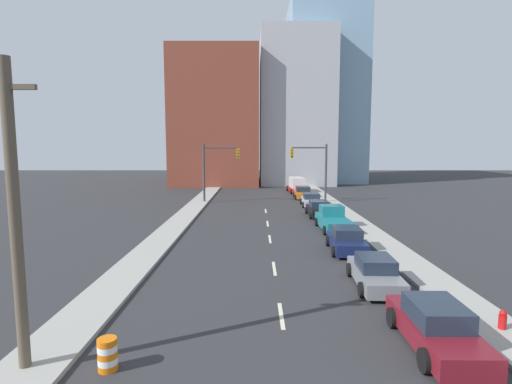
{
  "coord_description": "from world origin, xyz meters",
  "views": [
    {
      "loc": [
        -0.96,
        -5.41,
        6.44
      ],
      "look_at": [
        -1.03,
        31.15,
        2.2
      ],
      "focal_mm": 28.0,
      "sensor_mm": 36.0,
      "label": 1
    }
  ],
  "objects_px": {
    "pickup_truck_teal": "(334,220)",
    "sedan_silver": "(312,200)",
    "box_truck_red": "(298,185)",
    "traffic_signal_right": "(317,165)",
    "utility_pole_left_near": "(16,216)",
    "sedan_black": "(320,209)",
    "sedan_maroon": "(437,327)",
    "traffic_barrel": "(108,354)",
    "fire_hydrant": "(503,322)",
    "sedan_orange": "(304,193)",
    "traffic_signal_left": "(214,165)",
    "sedan_navy": "(347,241)",
    "sedan_gray": "(376,273)"
  },
  "relations": [
    {
      "from": "pickup_truck_teal",
      "to": "sedan_silver",
      "type": "distance_m",
      "value": 12.29
    },
    {
      "from": "box_truck_red",
      "to": "traffic_signal_right",
      "type": "bearing_deg",
      "value": -86.97
    },
    {
      "from": "utility_pole_left_near",
      "to": "box_truck_red",
      "type": "height_order",
      "value": "utility_pole_left_near"
    },
    {
      "from": "pickup_truck_teal",
      "to": "sedan_black",
      "type": "height_order",
      "value": "pickup_truck_teal"
    },
    {
      "from": "utility_pole_left_near",
      "to": "sedan_silver",
      "type": "bearing_deg",
      "value": 68.4
    },
    {
      "from": "sedan_black",
      "to": "sedan_maroon",
      "type": "bearing_deg",
      "value": -90.31
    },
    {
      "from": "traffic_barrel",
      "to": "fire_hydrant",
      "type": "height_order",
      "value": "traffic_barrel"
    },
    {
      "from": "utility_pole_left_near",
      "to": "traffic_signal_right",
      "type": "bearing_deg",
      "value": 68.6
    },
    {
      "from": "sedan_maroon",
      "to": "sedan_orange",
      "type": "distance_m",
      "value": 36.68
    },
    {
      "from": "traffic_signal_left",
      "to": "traffic_signal_right",
      "type": "bearing_deg",
      "value": 0.0
    },
    {
      "from": "utility_pole_left_near",
      "to": "sedan_maroon",
      "type": "height_order",
      "value": "utility_pole_left_near"
    },
    {
      "from": "sedan_maroon",
      "to": "sedan_navy",
      "type": "relative_size",
      "value": 1.08
    },
    {
      "from": "fire_hydrant",
      "to": "sedan_orange",
      "type": "distance_m",
      "value": 35.81
    },
    {
      "from": "sedan_black",
      "to": "traffic_signal_right",
      "type": "bearing_deg",
      "value": 83.23
    },
    {
      "from": "sedan_maroon",
      "to": "box_truck_red",
      "type": "distance_m",
      "value": 42.76
    },
    {
      "from": "sedan_maroon",
      "to": "traffic_barrel",
      "type": "bearing_deg",
      "value": -171.9
    },
    {
      "from": "sedan_maroon",
      "to": "box_truck_red",
      "type": "bearing_deg",
      "value": 90.92
    },
    {
      "from": "sedan_orange",
      "to": "traffic_signal_left",
      "type": "bearing_deg",
      "value": -159.09
    },
    {
      "from": "fire_hydrant",
      "to": "sedan_gray",
      "type": "relative_size",
      "value": 0.18
    },
    {
      "from": "traffic_signal_left",
      "to": "sedan_maroon",
      "type": "height_order",
      "value": "traffic_signal_left"
    },
    {
      "from": "fire_hydrant",
      "to": "traffic_signal_right",
      "type": "bearing_deg",
      "value": 93.09
    },
    {
      "from": "sedan_orange",
      "to": "traffic_barrel",
      "type": "bearing_deg",
      "value": -104.08
    },
    {
      "from": "traffic_signal_right",
      "to": "sedan_silver",
      "type": "relative_size",
      "value": 1.47
    },
    {
      "from": "traffic_signal_left",
      "to": "sedan_navy",
      "type": "xyz_separation_m",
      "value": [
        10.32,
        -21.06,
        -3.6
      ]
    },
    {
      "from": "sedan_gray",
      "to": "sedan_black",
      "type": "relative_size",
      "value": 0.98
    },
    {
      "from": "traffic_signal_left",
      "to": "fire_hydrant",
      "type": "xyz_separation_m",
      "value": [
        13.27,
        -31.83,
        -3.85
      ]
    },
    {
      "from": "traffic_signal_right",
      "to": "fire_hydrant",
      "type": "bearing_deg",
      "value": -86.91
    },
    {
      "from": "sedan_silver",
      "to": "traffic_signal_right",
      "type": "bearing_deg",
      "value": 73.06
    },
    {
      "from": "pickup_truck_teal",
      "to": "traffic_signal_left",
      "type": "bearing_deg",
      "value": 124.34
    },
    {
      "from": "traffic_signal_right",
      "to": "pickup_truck_teal",
      "type": "relative_size",
      "value": 1.24
    },
    {
      "from": "traffic_barrel",
      "to": "sedan_black",
      "type": "relative_size",
      "value": 0.21
    },
    {
      "from": "traffic_signal_left",
      "to": "pickup_truck_teal",
      "type": "height_order",
      "value": "traffic_signal_left"
    },
    {
      "from": "sedan_silver",
      "to": "sedan_orange",
      "type": "height_order",
      "value": "sedan_orange"
    },
    {
      "from": "sedan_maroon",
      "to": "sedan_silver",
      "type": "bearing_deg",
      "value": 90.4
    },
    {
      "from": "traffic_signal_left",
      "to": "utility_pole_left_near",
      "type": "distance_m",
      "value": 34.23
    },
    {
      "from": "fire_hydrant",
      "to": "sedan_orange",
      "type": "bearing_deg",
      "value": 94.34
    },
    {
      "from": "sedan_navy",
      "to": "sedan_orange",
      "type": "height_order",
      "value": "sedan_navy"
    },
    {
      "from": "traffic_barrel",
      "to": "sedan_maroon",
      "type": "xyz_separation_m",
      "value": [
        10.03,
        1.29,
        0.21
      ]
    },
    {
      "from": "traffic_signal_left",
      "to": "utility_pole_left_near",
      "type": "xyz_separation_m",
      "value": [
        -1.85,
        -34.18,
        0.25
      ]
    },
    {
      "from": "traffic_signal_left",
      "to": "traffic_signal_right",
      "type": "xyz_separation_m",
      "value": [
        11.55,
        0.0,
        0.0
      ]
    },
    {
      "from": "sedan_navy",
      "to": "sedan_gray",
      "type": "bearing_deg",
      "value": -88.07
    },
    {
      "from": "utility_pole_left_near",
      "to": "box_truck_red",
      "type": "distance_m",
      "value": 45.93
    },
    {
      "from": "fire_hydrant",
      "to": "sedan_silver",
      "type": "distance_m",
      "value": 29.52
    },
    {
      "from": "traffic_signal_left",
      "to": "sedan_silver",
      "type": "relative_size",
      "value": 1.47
    },
    {
      "from": "traffic_signal_left",
      "to": "sedan_silver",
      "type": "bearing_deg",
      "value": -12.72
    },
    {
      "from": "sedan_navy",
      "to": "sedan_maroon",
      "type": "bearing_deg",
      "value": -86.36
    },
    {
      "from": "traffic_signal_right",
      "to": "utility_pole_left_near",
      "type": "height_order",
      "value": "utility_pole_left_near"
    },
    {
      "from": "traffic_signal_left",
      "to": "sedan_navy",
      "type": "relative_size",
      "value": 1.54
    },
    {
      "from": "fire_hydrant",
      "to": "sedan_navy",
      "type": "distance_m",
      "value": 11.17
    },
    {
      "from": "traffic_signal_right",
      "to": "sedan_maroon",
      "type": "xyz_separation_m",
      "value": [
        -1.03,
        -32.81,
        -3.58
      ]
    }
  ]
}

